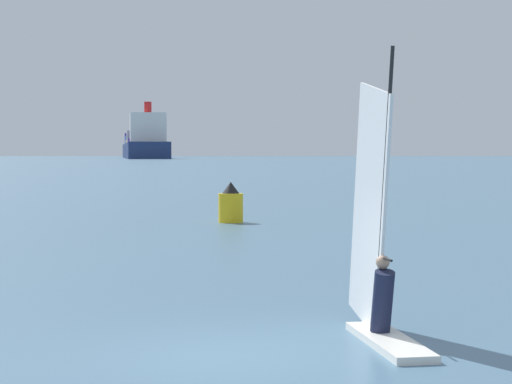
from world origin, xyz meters
The scene contains 5 objects.
ground_plane centered at (0.00, 0.00, 0.00)m, with size 4000.00×4000.00×0.00m, color #476B84.
windsurfer centered at (2.31, 1.31, 1.21)m, with size 0.97×3.69×4.62m.
cargo_ship centered at (-46.31, 564.89, 7.22)m, with size 44.72×196.92×30.93m.
distant_headland centered at (324.28, 1446.15, 14.32)m, with size 928.13×328.94×28.65m, color #756B56.
channel_buoy centered at (0.32, 26.14, 0.77)m, with size 1.06×1.06×1.74m.
Camera 1 is at (-0.26, -13.33, 2.96)m, focal length 64.94 mm.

